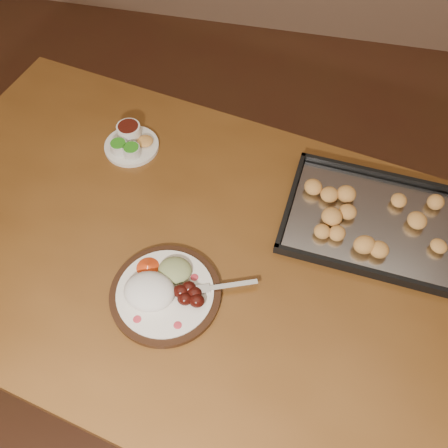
# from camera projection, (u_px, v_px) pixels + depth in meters

# --- Properties ---
(ground) EXTENTS (4.00, 4.00, 0.00)m
(ground) POSITION_uv_depth(u_px,v_px,m) (185.00, 354.00, 1.81)
(ground) COLOR #50311B
(ground) RESTS_ON ground
(dining_table) EXTENTS (1.65, 1.18, 0.75)m
(dining_table) POSITION_uv_depth(u_px,v_px,m) (193.00, 267.00, 1.26)
(dining_table) COLOR brown
(dining_table) RESTS_ON ground
(dinner_plate) EXTENTS (0.32, 0.25, 0.06)m
(dinner_plate) POSITION_uv_depth(u_px,v_px,m) (163.00, 290.00, 1.10)
(dinner_plate) COLOR black
(dinner_plate) RESTS_ON dining_table
(condiment_saucer) EXTENTS (0.15, 0.15, 0.05)m
(condiment_saucer) POSITION_uv_depth(u_px,v_px,m) (130.00, 142.00, 1.35)
(condiment_saucer) COLOR white
(condiment_saucer) RESTS_ON dining_table
(baking_tray) EXTENTS (0.44, 0.34, 0.04)m
(baking_tray) POSITION_uv_depth(u_px,v_px,m) (372.00, 220.00, 1.21)
(baking_tray) COLOR black
(baking_tray) RESTS_ON dining_table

